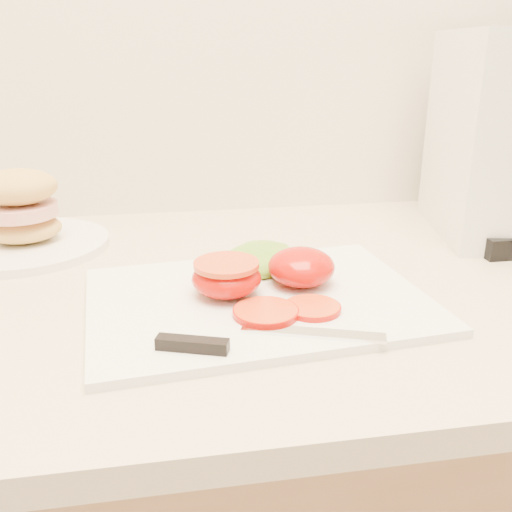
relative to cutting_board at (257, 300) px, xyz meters
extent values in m
cube|color=#C1AF96|center=(0.24, 0.08, -0.02)|extent=(3.92, 0.65, 0.03)
cube|color=white|center=(0.00, 0.00, 0.00)|extent=(0.40, 0.31, 0.01)
ellipsoid|color=#C01903|center=(0.06, 0.03, 0.03)|extent=(0.08, 0.08, 0.04)
ellipsoid|color=#C01903|center=(-0.03, 0.01, 0.02)|extent=(0.08, 0.08, 0.04)
cylinder|color=red|center=(-0.03, 0.01, 0.04)|extent=(0.07, 0.07, 0.01)
cylinder|color=#DD4C1E|center=(0.00, -0.05, 0.01)|extent=(0.07, 0.07, 0.01)
cylinder|color=#DD4C1E|center=(0.05, -0.05, 0.01)|extent=(0.06, 0.06, 0.01)
ellipsoid|color=#79A72C|center=(0.02, 0.09, 0.02)|extent=(0.14, 0.14, 0.02)
cube|color=silver|center=(0.04, -0.10, 0.01)|extent=(0.14, 0.06, 0.00)
cube|color=black|center=(-0.08, -0.11, 0.01)|extent=(0.07, 0.04, 0.01)
cylinder|color=white|center=(-0.30, 0.24, 0.00)|extent=(0.24, 0.24, 0.01)
ellipsoid|color=tan|center=(-0.30, 0.24, 0.03)|extent=(0.11, 0.09, 0.04)
cylinder|color=#D8938C|center=(-0.30, 0.24, 0.05)|extent=(0.10, 0.10, 0.02)
ellipsoid|color=tan|center=(-0.30, 0.24, 0.09)|extent=(0.11, 0.09, 0.05)
camera|label=1|loc=(-0.10, -0.58, 0.27)|focal=40.00mm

